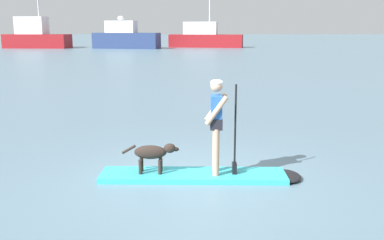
{
  "coord_description": "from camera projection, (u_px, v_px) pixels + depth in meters",
  "views": [
    {
      "loc": [
        -0.19,
        -7.75,
        2.75
      ],
      "look_at": [
        0.0,
        1.0,
        0.9
      ],
      "focal_mm": 40.64,
      "sensor_mm": 36.0,
      "label": 1
    }
  ],
  "objects": [
    {
      "name": "ground_plane",
      "position": [
        193.0,
        178.0,
        8.15
      ],
      "size": [
        400.0,
        400.0,
        0.0
      ],
      "primitive_type": "plane",
      "color": "slate"
    },
    {
      "name": "paddleboard",
      "position": [
        205.0,
        175.0,
        8.14
      ],
      "size": [
        3.77,
        0.9,
        0.1
      ],
      "color": "#33B2BF",
      "rests_on": "ground_plane"
    },
    {
      "name": "person_paddler",
      "position": [
        217.0,
        120.0,
        7.91
      ],
      "size": [
        0.61,
        0.49,
        1.76
      ],
      "color": "tan",
      "rests_on": "paddleboard"
    },
    {
      "name": "dog",
      "position": [
        153.0,
        153.0,
        8.06
      ],
      "size": [
        1.07,
        0.24,
        0.57
      ],
      "color": "#2D231E",
      "rests_on": "paddleboard"
    },
    {
      "name": "moored_boat_far_port",
      "position": [
        36.0,
        36.0,
        61.15
      ],
      "size": [
        9.2,
        4.3,
        11.64
      ],
      "color": "maroon",
      "rests_on": "ground_plane"
    },
    {
      "name": "moored_boat_outer",
      "position": [
        125.0,
        38.0,
        59.79
      ],
      "size": [
        9.47,
        4.66,
        4.4
      ],
      "color": "navy",
      "rests_on": "ground_plane"
    },
    {
      "name": "moored_boat_far_starboard",
      "position": [
        205.0,
        38.0,
        63.13
      ],
      "size": [
        10.94,
        4.69,
        12.44
      ],
      "color": "maroon",
      "rests_on": "ground_plane"
    }
  ]
}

